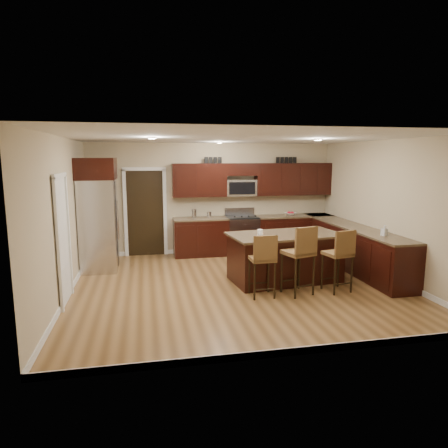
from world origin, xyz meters
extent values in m
plane|color=brown|center=(0.00, 0.00, 0.00)|extent=(6.00, 6.00, 0.00)
plane|color=silver|center=(0.00, 0.00, 2.70)|extent=(6.00, 6.00, 0.00)
plane|color=tan|center=(0.00, 2.75, 1.35)|extent=(6.00, 0.00, 6.00)
plane|color=tan|center=(-3.00, 0.00, 1.35)|extent=(0.00, 5.50, 5.50)
plane|color=tan|center=(3.00, 0.00, 1.35)|extent=(0.00, 5.50, 5.50)
cube|color=black|center=(-0.35, 2.45, 0.44)|extent=(1.30, 0.60, 0.88)
cube|color=black|center=(2.03, 2.45, 0.44)|extent=(1.94, 0.60, 0.88)
cube|color=black|center=(2.70, 0.48, 0.44)|extent=(0.60, 3.35, 0.88)
cube|color=brown|center=(-0.35, 2.45, 0.90)|extent=(1.30, 0.63, 0.04)
cube|color=brown|center=(2.03, 2.45, 0.90)|extent=(1.94, 0.63, 0.04)
cube|color=brown|center=(2.70, 0.48, 0.90)|extent=(0.63, 3.35, 0.04)
cube|color=black|center=(-0.35, 2.58, 1.82)|extent=(1.30, 0.33, 0.80)
cube|color=black|center=(2.03, 2.58, 1.82)|extent=(1.94, 0.33, 0.80)
cube|color=black|center=(0.68, 2.58, 2.07)|extent=(0.76, 0.33, 0.30)
cube|color=silver|center=(0.68, 2.45, 0.45)|extent=(0.76, 0.64, 0.90)
cube|color=black|center=(0.68, 2.45, 0.91)|extent=(0.76, 0.60, 0.03)
cube|color=black|center=(0.68, 2.15, 0.45)|extent=(0.65, 0.01, 0.45)
cube|color=silver|center=(0.68, 2.72, 1.02)|extent=(0.76, 0.05, 0.18)
cube|color=silver|center=(0.68, 2.60, 1.62)|extent=(0.76, 0.31, 0.40)
cube|color=black|center=(-1.65, 2.73, 1.03)|extent=(0.85, 0.03, 2.06)
cube|color=white|center=(-2.98, -0.30, 1.02)|extent=(0.03, 0.80, 2.04)
cube|color=black|center=(0.96, 0.13, 0.44)|extent=(2.13, 1.24, 0.88)
cube|color=brown|center=(0.96, 0.13, 0.90)|extent=(2.24, 1.35, 0.04)
cube|color=black|center=(0.96, 0.13, 0.04)|extent=(2.04, 1.15, 0.09)
cube|color=brown|center=(0.27, -0.65, 0.66)|extent=(0.41, 0.41, 0.06)
cube|color=brown|center=(0.27, -0.84, 0.88)|extent=(0.41, 0.04, 0.44)
cylinder|color=black|center=(0.09, -0.83, 0.32)|extent=(0.04, 0.04, 0.63)
cylinder|color=black|center=(0.44, -0.83, 0.32)|extent=(0.04, 0.04, 0.63)
cylinder|color=black|center=(0.09, -0.48, 0.32)|extent=(0.04, 0.04, 0.63)
cylinder|color=black|center=(0.44, -0.48, 0.32)|extent=(0.04, 0.04, 0.63)
cube|color=brown|center=(0.91, -0.65, 0.73)|extent=(0.57, 0.57, 0.06)
cube|color=brown|center=(0.97, -0.85, 0.97)|extent=(0.45, 0.18, 0.49)
cylinder|color=black|center=(0.72, -0.84, 0.35)|extent=(0.04, 0.04, 0.70)
cylinder|color=black|center=(1.11, -0.84, 0.35)|extent=(0.04, 0.04, 0.70)
cylinder|color=black|center=(0.72, -0.46, 0.35)|extent=(0.04, 0.04, 0.70)
cylinder|color=black|center=(1.11, -0.46, 0.35)|extent=(0.04, 0.04, 0.70)
cube|color=brown|center=(1.65, -0.65, 0.68)|extent=(0.50, 0.50, 0.06)
cube|color=brown|center=(1.69, -0.84, 0.90)|extent=(0.42, 0.12, 0.45)
cylinder|color=black|center=(1.47, -0.83, 0.33)|extent=(0.04, 0.04, 0.65)
cylinder|color=black|center=(1.83, -0.83, 0.33)|extent=(0.04, 0.04, 0.65)
cylinder|color=black|center=(1.47, -0.47, 0.33)|extent=(0.04, 0.04, 0.65)
cylinder|color=black|center=(1.83, -0.47, 0.33)|extent=(0.04, 0.04, 0.65)
cube|color=silver|center=(-2.62, 1.65, 0.96)|extent=(0.72, 0.96, 1.91)
cube|color=black|center=(-2.26, 1.65, 0.96)|extent=(0.01, 0.02, 1.82)
cylinder|color=silver|center=(-2.23, 1.57, 1.05)|extent=(0.02, 0.02, 0.85)
cylinder|color=silver|center=(-2.23, 1.73, 1.05)|extent=(0.02, 0.02, 0.85)
cube|color=black|center=(-2.62, 1.65, 2.13)|extent=(0.78, 1.02, 0.44)
cube|color=olive|center=(0.72, 1.88, 0.01)|extent=(0.98, 0.67, 0.01)
imported|color=silver|center=(1.94, 2.45, 0.95)|extent=(0.28, 0.28, 0.07)
imported|color=#B2B2B2|center=(2.70, -0.41, 1.02)|extent=(0.11, 0.11, 0.20)
cylinder|color=silver|center=(-0.50, 2.45, 1.03)|extent=(0.12, 0.12, 0.22)
cylinder|color=silver|center=(-0.14, 2.45, 0.99)|extent=(0.11, 0.11, 0.14)
cylinder|color=white|center=(0.46, 0.13, 0.97)|extent=(0.10, 0.10, 0.10)
camera|label=1|loc=(-1.66, -6.98, 2.36)|focal=32.00mm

